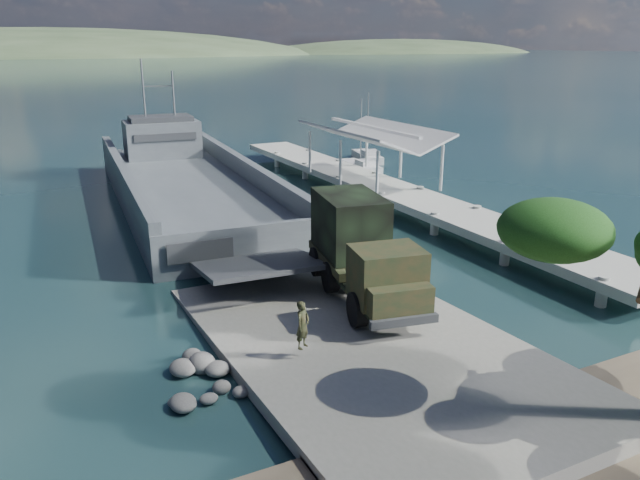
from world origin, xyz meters
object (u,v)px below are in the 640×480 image
at_px(soldier, 303,335).
at_px(sailboat_near, 361,167).
at_px(military_truck, 361,249).
at_px(pier, 380,179).
at_px(sailboat_far, 368,157).
at_px(landing_craft, 187,192).

xyz_separation_m(soldier, sailboat_near, (19.91, 29.86, -1.01)).
bearing_deg(military_truck, sailboat_near, 70.39).
height_order(pier, sailboat_far, sailboat_far).
bearing_deg(sailboat_far, landing_craft, -143.27).
distance_m(pier, soldier, 25.33).
distance_m(military_truck, sailboat_far, 35.05).
xyz_separation_m(pier, military_truck, (-10.85, -15.74, 0.93)).
distance_m(landing_craft, sailboat_near, 17.68).
xyz_separation_m(landing_craft, military_truck, (1.94, -21.10, 1.66)).
bearing_deg(sailboat_far, soldier, -110.71).
distance_m(landing_craft, sailboat_far, 22.05).
bearing_deg(pier, soldier, -128.08).
bearing_deg(soldier, military_truck, 8.45).
bearing_deg(soldier, pier, 19.02).
bearing_deg(military_truck, sailboat_far, 69.35).
distance_m(pier, military_truck, 19.14).
bearing_deg(sailboat_far, pier, -104.49).
xyz_separation_m(landing_craft, soldier, (-2.83, -25.29, 0.50)).
distance_m(sailboat_near, sailboat_far, 5.21).
bearing_deg(landing_craft, pier, -18.25).
bearing_deg(landing_craft, sailboat_far, 27.76).
distance_m(military_truck, sailboat_near, 29.88).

